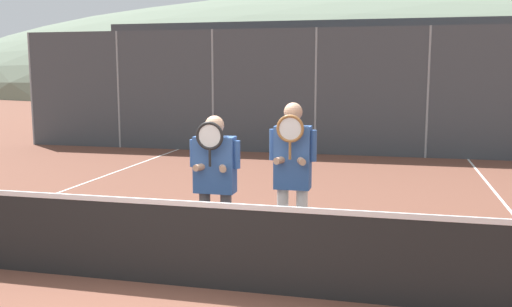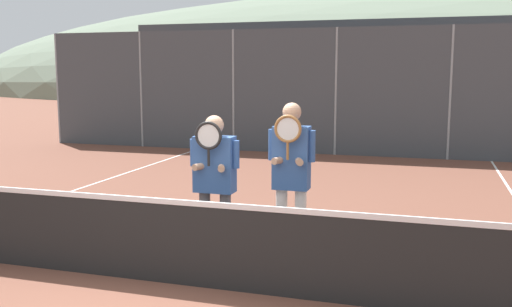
% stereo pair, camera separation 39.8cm
% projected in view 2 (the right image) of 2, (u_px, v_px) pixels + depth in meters
% --- Properties ---
extents(ground_plane, '(120.00, 120.00, 0.00)m').
position_uv_depth(ground_plane, '(181.00, 285.00, 5.93)').
color(ground_plane, brown).
extents(hill_distant, '(100.08, 55.60, 19.46)m').
position_uv_depth(hill_distant, '(408.00, 92.00, 58.71)').
color(hill_distant, slate).
rests_on(hill_distant, ground_plane).
extents(clubhouse_building, '(15.48, 5.50, 4.05)m').
position_uv_depth(clubhouse_building, '(338.00, 75.00, 23.77)').
color(clubhouse_building, beige).
rests_on(clubhouse_building, ground_plane).
extents(fence_back, '(17.11, 0.06, 3.32)m').
position_uv_depth(fence_back, '(336.00, 92.00, 14.89)').
color(fence_back, gray).
rests_on(fence_back, ground_plane).
extents(tennis_net, '(10.43, 0.09, 1.00)m').
position_uv_depth(tennis_net, '(180.00, 241.00, 5.86)').
color(tennis_net, gray).
rests_on(tennis_net, ground_plane).
extents(court_line_left_sideline, '(0.05, 16.00, 0.01)m').
position_uv_depth(court_line_left_sideline, '(49.00, 199.00, 9.89)').
color(court_line_left_sideline, white).
rests_on(court_line_left_sideline, ground_plane).
extents(player_leftmost, '(0.60, 0.34, 1.70)m').
position_uv_depth(player_leftmost, '(214.00, 174.00, 6.54)').
color(player_leftmost, '#56565B').
rests_on(player_leftmost, ground_plane).
extents(player_center_left, '(0.53, 0.34, 1.86)m').
position_uv_depth(player_center_left, '(291.00, 172.00, 6.35)').
color(player_center_left, white).
rests_on(player_center_left, ground_plane).
extents(car_far_left, '(4.10, 1.93, 1.82)m').
position_uv_depth(car_far_left, '(193.00, 109.00, 19.27)').
color(car_far_left, slate).
rests_on(car_far_left, ground_plane).
extents(car_left_of_center, '(4.32, 1.96, 1.81)m').
position_uv_depth(car_left_of_center, '(335.00, 112.00, 17.92)').
color(car_left_of_center, black).
rests_on(car_left_of_center, ground_plane).
extents(car_center, '(4.16, 2.08, 1.88)m').
position_uv_depth(car_center, '(502.00, 115.00, 16.40)').
color(car_center, '#B2B7BC').
rests_on(car_center, ground_plane).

